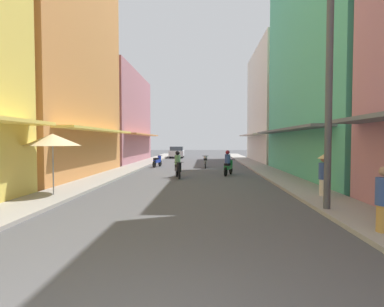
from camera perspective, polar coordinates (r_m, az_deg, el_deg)
name	(u,v)px	position (r m, az deg, el deg)	size (l,w,h in m)	color
ground_plane	(195,170)	(22.34, 0.59, -3.18)	(102.10, 102.10, 0.00)	#4C4C4F
sidewalk_left	(127,169)	(23.06, -12.09, -2.91)	(1.86, 54.41, 0.12)	#9E9991
sidewalk_right	(265,170)	(22.74, 13.46, -2.99)	(1.86, 54.41, 0.12)	#9E9991
building_left_mid	(43,65)	(20.95, -26.11, 14.61)	(7.05, 11.30, 13.38)	#D88C4C
building_left_far	(110,118)	(32.37, -15.10, 6.47)	(7.05, 12.99, 9.05)	#B7727F
building_right_mid	(345,62)	(20.82, 26.74, 15.02)	(7.05, 13.71, 13.63)	#4CB28C
building_right_far	(284,105)	(33.54, 16.89, 8.61)	(7.05, 12.03, 11.75)	silver
motorbike_green	(228,164)	(19.22, 6.82, -1.99)	(0.77, 1.73, 1.58)	black
motorbike_black	(178,166)	(17.78, -2.66, -2.32)	(0.62, 1.79, 1.58)	black
motorbike_blue	(157,161)	(25.37, -6.50, -1.39)	(0.65, 1.78, 0.96)	black
motorbike_silver	(205,162)	(24.37, 2.52, -1.53)	(0.55, 1.81, 0.96)	black
parked_car	(177,152)	(39.06, -2.85, 0.28)	(1.84, 4.14, 1.45)	silver
pedestrian_midway	(383,202)	(8.07, 32.24, -7.73)	(0.34, 0.34, 1.59)	#BF8C3F
pedestrian_foreground	(323,174)	(12.32, 23.40, -3.50)	(0.44, 0.44, 1.66)	beige
vendor_umbrella	(53,140)	(12.62, -24.67, 2.35)	(2.05, 2.05, 2.43)	#99999E
utility_pole	(329,77)	(10.11, 24.32, 12.87)	(0.20, 1.20, 7.91)	#4C4C4F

